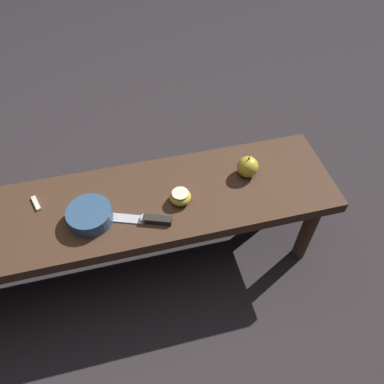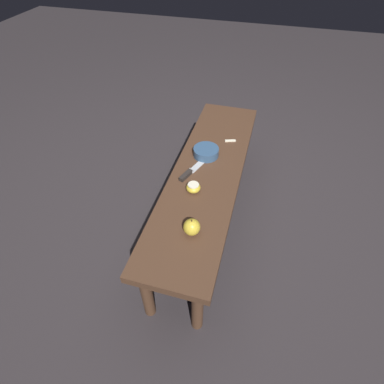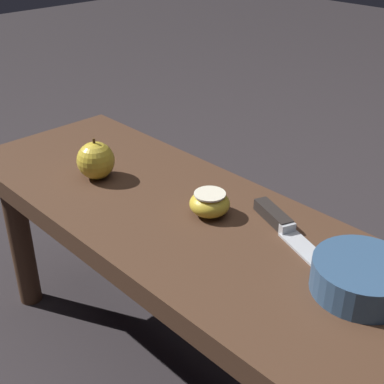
# 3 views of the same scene
# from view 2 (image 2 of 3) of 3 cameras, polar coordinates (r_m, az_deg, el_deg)

# --- Properties ---
(ground_plane) EXTENTS (8.00, 8.00, 0.00)m
(ground_plane) POSITION_cam_2_polar(r_m,az_deg,el_deg) (1.82, 2.52, -5.07)
(ground_plane) COLOR #2D282B
(wooden_bench) EXTENTS (1.36, 0.35, 0.38)m
(wooden_bench) POSITION_cam_2_polar(r_m,az_deg,el_deg) (1.58, 2.89, 2.73)
(wooden_bench) COLOR #472D1E
(wooden_bench) RESTS_ON ground_plane
(knife) EXTENTS (0.23, 0.11, 0.02)m
(knife) POSITION_cam_2_polar(r_m,az_deg,el_deg) (1.53, -0.35, 3.89)
(knife) COLOR #B7BABF
(knife) RESTS_ON wooden_bench
(apple_whole) EXTENTS (0.07, 0.07, 0.08)m
(apple_whole) POSITION_cam_2_polar(r_m,az_deg,el_deg) (1.24, -0.04, -6.69)
(apple_whole) COLOR gold
(apple_whole) RESTS_ON wooden_bench
(apple_cut) EXTENTS (0.07, 0.07, 0.04)m
(apple_cut) POSITION_cam_2_polar(r_m,az_deg,el_deg) (1.42, 0.26, 0.88)
(apple_cut) COLOR gold
(apple_cut) RESTS_ON wooden_bench
(apple_slice_near_knife) EXTENTS (0.03, 0.06, 0.01)m
(apple_slice_near_knife) POSITION_cam_2_polar(r_m,az_deg,el_deg) (1.76, 7.30, 9.67)
(apple_slice_near_knife) COLOR silver
(apple_slice_near_knife) RESTS_ON wooden_bench
(bowl) EXTENTS (0.14, 0.14, 0.05)m
(bowl) POSITION_cam_2_polar(r_m,az_deg,el_deg) (1.63, 2.69, 7.62)
(bowl) COLOR #335175
(bowl) RESTS_ON wooden_bench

